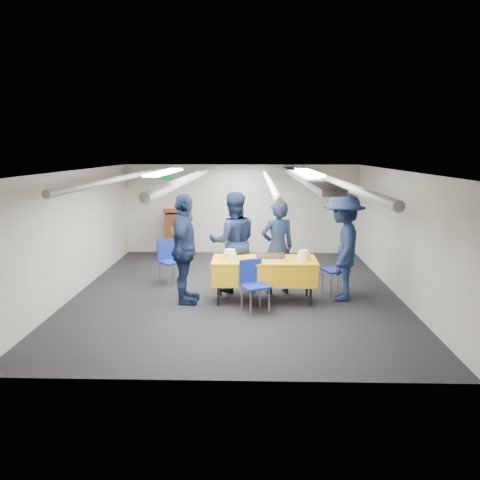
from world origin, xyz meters
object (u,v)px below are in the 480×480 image
serving_table (264,271)px  sheet_cake (270,257)px  sailor_a (277,247)px  sailor_c (184,249)px  podium (178,232)px  sailor_b (233,242)px  chair_right (339,266)px  chair_left (169,257)px  sailor_d (343,247)px  chair_near (253,280)px

serving_table → sheet_cake: 0.28m
sailor_a → sailor_c: bearing=2.8°
podium → sailor_b: bearing=-62.4°
sheet_cake → serving_table: bearing=150.9°
chair_right → sailor_a: 1.22m
chair_right → chair_left: (-3.33, 0.62, 0.00)m
sailor_a → sailor_d: size_ratio=0.91×
podium → sailor_c: bearing=-79.0°
podium → sailor_a: sailor_a is taller
sailor_b → sheet_cake: bearing=126.2°
sailor_d → sailor_c: bearing=-71.7°
chair_near → sailor_d: 1.78m
chair_right → sailor_c: bearing=-167.0°
chair_near → sailor_c: (-1.20, 0.39, 0.44)m
sheet_cake → chair_left: size_ratio=0.59×
serving_table → chair_left: size_ratio=2.12×
serving_table → chair_near: chair_near is taller
sailor_a → sailor_b: size_ratio=0.92×
sailor_c → sailor_a: bearing=-68.3°
chair_near → sheet_cake: bearing=57.2°
serving_table → sheet_cake: (0.11, -0.06, 0.25)m
serving_table → chair_right: chair_right is taller
chair_near → sailor_a: size_ratio=0.49×
chair_near → chair_left: same height
sailor_a → sailor_b: bearing=-26.7°
chair_left → sailor_b: bearing=-21.3°
sheet_cake → sailor_c: 1.51m
chair_right → sheet_cake: bearing=-156.4°
sheet_cake → sailor_d: (1.29, 0.19, 0.15)m
chair_near → sailor_c: bearing=161.9°
chair_near → sailor_c: size_ratio=0.45×
sailor_c → podium: bearing=12.3°
sailor_c → sailor_d: bearing=-83.2°
serving_table → chair_right: (1.42, 0.52, -0.03)m
sailor_d → sailor_a: bearing=-93.9°
sailor_d → chair_left: bearing=-94.0°
chair_right → sailor_c: size_ratio=0.45×
chair_left → sailor_a: size_ratio=0.49×
podium → chair_left: bearing=-85.3°
chair_near → sailor_d: size_ratio=0.45×
serving_table → podium: podium is taller
chair_left → sailor_b: sailor_b is taller
sheet_cake → sailor_c: size_ratio=0.27×
chair_right → chair_left: bearing=169.5°
podium → sailor_d: (3.51, -3.42, 0.35)m
sheet_cake → chair_left: (-2.02, 1.19, -0.28)m
sheet_cake → podium: 4.25m
serving_table → sailor_a: (0.26, 0.48, 0.32)m
chair_near → sailor_d: sailor_d is taller
chair_near → serving_table: bearing=69.6°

